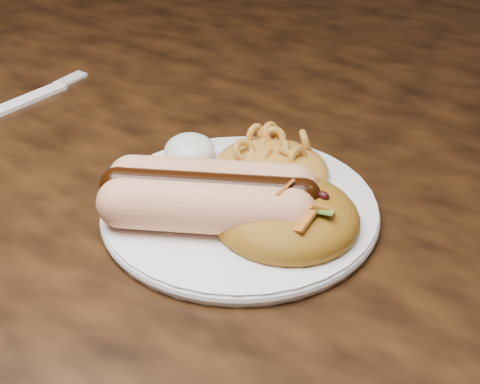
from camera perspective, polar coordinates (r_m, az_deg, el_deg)
The scene contains 7 objects.
table at distance 0.73m, azimuth 1.39°, elevation 0.27°, with size 1.60×0.90×0.75m.
plate at distance 0.53m, azimuth 0.00°, elevation -1.36°, with size 0.20×0.20×0.01m, color white.
hotdog at distance 0.51m, azimuth -2.40°, elevation -0.20°, with size 0.12×0.12×0.03m.
mac_and_cheese at distance 0.56m, azimuth 2.49°, elevation 3.04°, with size 0.09×0.08×0.03m, color gold.
sour_cream at distance 0.58m, azimuth -3.94°, elevation 3.61°, with size 0.04×0.04×0.02m, color white.
taco_salad at distance 0.50m, azimuth 3.57°, elevation -0.86°, with size 0.10×0.10×0.05m.
fork at distance 0.72m, azimuth -16.76°, elevation 6.63°, with size 0.02×0.16×0.00m, color white.
Camera 1 is at (0.34, -0.51, 1.06)m, focal length 55.00 mm.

